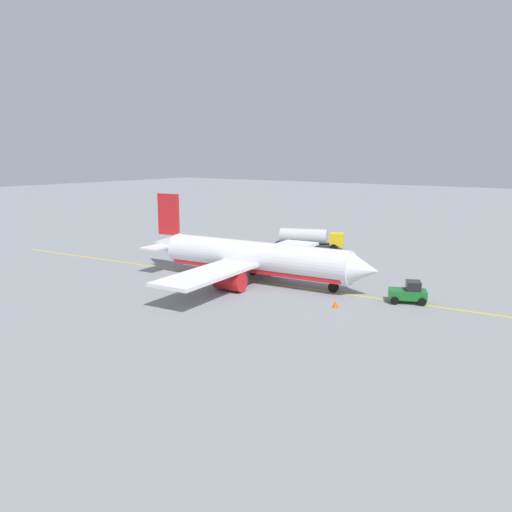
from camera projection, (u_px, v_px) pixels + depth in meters
ground_plane at (256, 281)px, 60.16m from camera, size 400.00×400.00×0.00m
airplane at (252, 258)px, 59.89m from camera, size 30.36×29.92×9.68m
fuel_tanker at (310, 238)px, 80.55m from camera, size 10.91×6.02×3.15m
pushback_tug at (409, 293)px, 51.34m from camera, size 4.11×3.53×2.20m
refueling_worker at (310, 254)px, 72.33m from camera, size 0.49×0.60×1.71m
safety_cone_nose at (335, 304)px, 49.73m from camera, size 0.65×0.65×0.72m
taxi_line_marking at (256, 281)px, 60.16m from camera, size 80.59×7.62×0.01m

